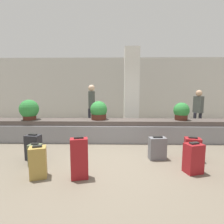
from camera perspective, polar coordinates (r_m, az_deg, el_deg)
ground_plane at (r=4.19m, az=-0.46°, el=-15.46°), size 18.00×18.00×0.00m
back_wall at (r=8.90m, az=0.45°, el=7.15°), size 18.00×0.06×3.20m
carousel at (r=5.62m, az=-0.00°, el=-6.07°), size 8.49×0.79×0.67m
pillar at (r=6.88m, az=6.36°, el=7.06°), size 0.56×0.56×3.20m
suitcase_0 at (r=3.86m, az=25.03°, el=-13.50°), size 0.38×0.33×0.61m
suitcase_1 at (r=4.30m, az=14.59°, el=-11.37°), size 0.41×0.26×0.55m
suitcase_2 at (r=4.50m, az=24.76°, el=-10.95°), size 0.38×0.32×0.55m
suitcase_3 at (r=4.53m, az=-24.25°, el=-10.43°), size 0.36×0.27×0.61m
suitcase_4 at (r=3.61m, az=-22.98°, el=-14.86°), size 0.35×0.32×0.61m
suitcase_5 at (r=4.19m, az=-23.74°, el=-12.68°), size 0.26×0.19×0.49m
suitcase_6 at (r=3.33m, az=-10.63°, el=-14.71°), size 0.34×0.24×0.78m
potted_plant_0 at (r=6.13m, az=-25.42°, el=0.63°), size 0.59×0.59×0.64m
potted_plant_1 at (r=5.92m, az=21.70°, el=0.15°), size 0.49×0.49×0.55m
potted_plant_2 at (r=5.61m, az=-4.36°, el=0.35°), size 0.54×0.54×0.59m
traveler_0 at (r=7.20m, az=26.29°, el=1.21°), size 0.32×0.37×1.61m
traveler_1 at (r=7.02m, az=-6.63°, el=3.01°), size 0.31×0.34×1.82m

